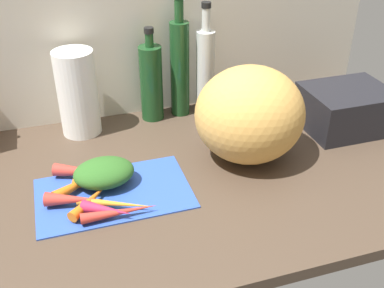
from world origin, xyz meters
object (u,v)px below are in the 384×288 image
(carrot_1, at_px, (119,212))
(carrot_7, at_px, (115,204))
(paper_towel_roll, at_px, (78,93))
(bottle_1, at_px, (180,66))
(carrot_2, at_px, (91,200))
(winter_squash, at_px, (250,114))
(cutting_board, at_px, (114,193))
(bottle_2, at_px, (205,70))
(bottle_0, at_px, (151,82))
(carrot_5, at_px, (96,185))
(carrot_0, at_px, (106,210))
(carrot_6, at_px, (72,199))
(carrot_4, at_px, (88,172))
(dish_rack, at_px, (346,109))
(carrot_3, at_px, (81,183))

(carrot_1, xyz_separation_m, carrot_7, (-0.00, 0.04, -0.00))
(paper_towel_roll, xyz_separation_m, bottle_1, (0.31, 0.03, 0.03))
(carrot_2, xyz_separation_m, winter_squash, (0.44, 0.10, 0.11))
(carrot_7, bearing_deg, cutting_board, 85.35)
(cutting_board, relative_size, winter_squash, 1.28)
(carrot_1, height_order, bottle_2, bottle_2)
(bottle_0, bearing_deg, carrot_5, -123.45)
(carrot_5, xyz_separation_m, paper_towel_roll, (-0.00, 0.31, 0.11))
(cutting_board, xyz_separation_m, carrot_1, (-0.00, -0.10, 0.02))
(carrot_0, distance_m, carrot_6, 0.09)
(carrot_0, bearing_deg, carrot_2, 120.73)
(carrot_7, height_order, winter_squash, winter_squash)
(carrot_1, relative_size, carrot_5, 1.51)
(carrot_4, height_order, carrot_5, carrot_4)
(carrot_6, distance_m, bottle_0, 0.49)
(carrot_0, height_order, dish_rack, dish_rack)
(cutting_board, bearing_deg, carrot_1, -91.09)
(cutting_board, xyz_separation_m, carrot_2, (-0.06, -0.04, 0.02))
(carrot_0, relative_size, carrot_1, 0.67)
(carrot_3, distance_m, bottle_1, 0.50)
(winter_squash, bearing_deg, carrot_6, -169.76)
(carrot_5, bearing_deg, carrot_6, -141.91)
(dish_rack, bearing_deg, carrot_1, -163.13)
(carrot_0, bearing_deg, carrot_7, 43.42)
(carrot_2, bearing_deg, carrot_1, -47.92)
(carrot_4, bearing_deg, paper_towel_roll, 87.33)
(carrot_4, height_order, bottle_0, bottle_0)
(bottle_0, bearing_deg, bottle_2, -3.00)
(carrot_0, xyz_separation_m, carrot_6, (-0.07, 0.06, 0.00))
(carrot_7, bearing_deg, carrot_6, 158.08)
(carrot_4, distance_m, bottle_0, 0.38)
(carrot_4, xyz_separation_m, carrot_6, (-0.05, -0.10, 0.00))
(carrot_0, bearing_deg, carrot_1, -25.45)
(carrot_3, relative_size, bottle_0, 0.54)
(carrot_2, relative_size, carrot_5, 1.20)
(carrot_2, bearing_deg, cutting_board, 31.22)
(carrot_5, height_order, winter_squash, winter_squash)
(carrot_3, bearing_deg, dish_rack, 6.17)
(carrot_5, bearing_deg, carrot_4, 103.09)
(bottle_0, bearing_deg, carrot_4, -129.57)
(carrot_0, distance_m, carrot_5, 0.11)
(carrot_0, bearing_deg, paper_towel_roll, 91.18)
(winter_squash, xyz_separation_m, paper_towel_roll, (-0.41, 0.27, -0.00))
(cutting_board, height_order, bottle_0, bottle_0)
(winter_squash, height_order, dish_rack, winter_squash)
(winter_squash, distance_m, paper_towel_roll, 0.50)
(carrot_0, relative_size, carrot_4, 0.65)
(bottle_2, xyz_separation_m, dish_rack, (0.37, -0.23, -0.08))
(carrot_0, xyz_separation_m, carrot_3, (-0.04, 0.12, -0.00))
(carrot_0, bearing_deg, cutting_board, 71.32)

